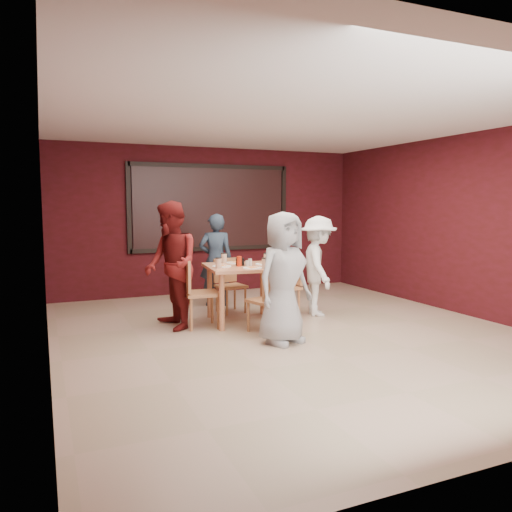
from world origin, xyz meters
name	(u,v)px	position (x,y,z in m)	size (l,w,h in m)	color
floor	(294,334)	(0.00, 0.00, 0.00)	(7.00, 7.00, 0.00)	tan
window_blinds	(211,208)	(0.00, 3.45, 1.65)	(3.00, 0.02, 1.50)	black
dining_table	(244,273)	(-0.35, 0.92, 0.72)	(1.17, 1.17, 0.98)	tan
chair_front	(270,297)	(-0.27, 0.18, 0.49)	(0.52, 0.52, 0.87)	#AD6843
chair_back	(229,282)	(-0.30, 1.67, 0.48)	(0.47, 0.47, 0.85)	#AD6843
chair_left	(196,289)	(-1.08, 0.87, 0.55)	(0.51, 0.51, 0.96)	#AD6843
chair_right	(288,283)	(0.41, 1.00, 0.52)	(0.44, 0.44, 0.92)	#AD6843
diner_front	(283,278)	(-0.31, -0.31, 0.81)	(0.80, 0.52, 1.63)	#A2A2A2
diner_back	(216,260)	(-0.33, 2.21, 0.78)	(0.57, 0.37, 1.56)	#2A394B
diner_left	(171,265)	(-1.41, 0.94, 0.88)	(0.86, 0.67, 1.77)	maroon
diner_right	(318,266)	(0.88, 0.89, 0.77)	(0.99, 0.57, 1.54)	white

